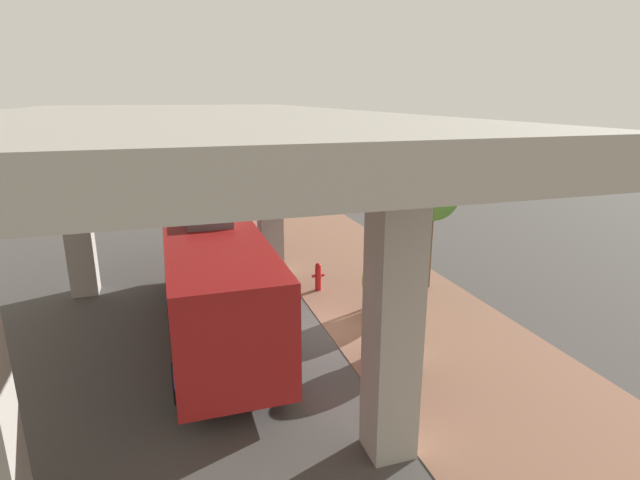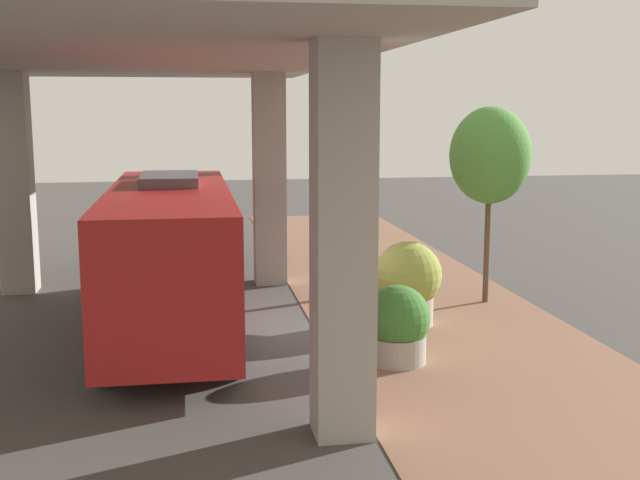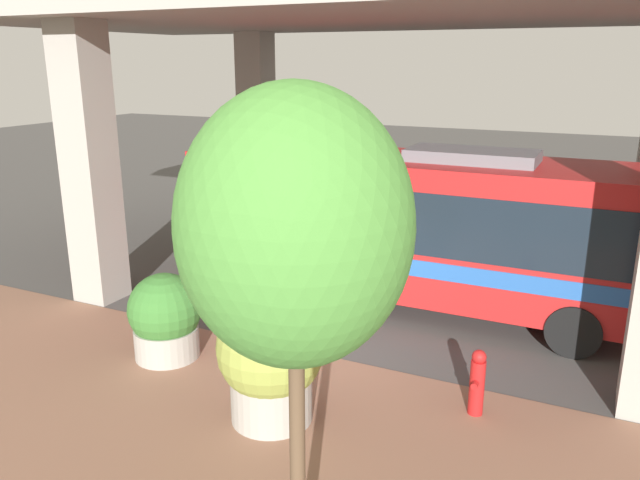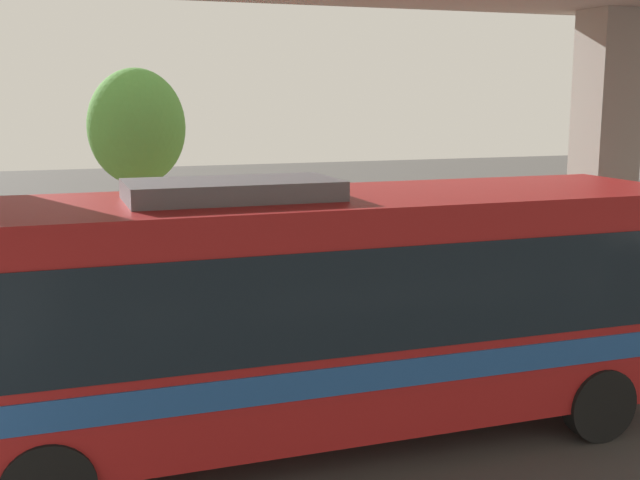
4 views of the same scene
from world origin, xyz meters
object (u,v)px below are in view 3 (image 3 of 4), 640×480
planter_middle (271,358)px  street_tree_near (295,229)px  bus (420,221)px  planter_front (166,318)px  fire_hydrant (477,382)px

planter_middle → street_tree_near: 4.29m
bus → street_tree_near: size_ratio=2.00×
planter_middle → street_tree_near: street_tree_near is taller
planter_front → street_tree_near: size_ratio=0.31×
fire_hydrant → planter_front: bearing=95.0°
planter_middle → planter_front: bearing=70.6°
bus → fire_hydrant: bearing=-151.7°
fire_hydrant → planter_middle: bearing=117.8°
bus → fire_hydrant: bus is taller
planter_front → planter_middle: size_ratio=0.80×
bus → fire_hydrant: size_ratio=9.47×
fire_hydrant → planter_middle: planter_middle is taller
street_tree_near → fire_hydrant: bearing=-12.8°
fire_hydrant → bus: bearing=28.3°
fire_hydrant → street_tree_near: size_ratio=0.21×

